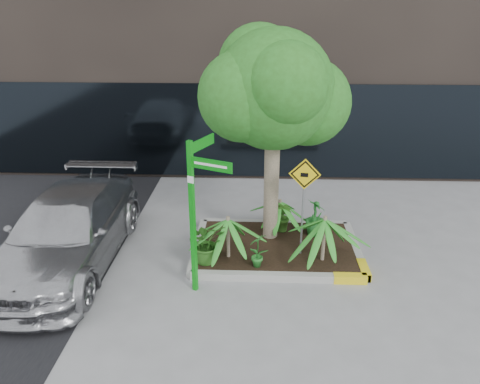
{
  "coord_description": "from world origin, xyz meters",
  "views": [
    {
      "loc": [
        -0.19,
        -8.1,
        4.72
      ],
      "look_at": [
        -0.53,
        0.2,
        1.33
      ],
      "focal_mm": 35.0,
      "sensor_mm": 36.0,
      "label": 1
    }
  ],
  "objects_px": {
    "tree": "(274,90)",
    "cattle_sign": "(304,191)",
    "street_sign_post": "(196,201)",
    "parked_car": "(68,230)"
  },
  "relations": [
    {
      "from": "cattle_sign",
      "to": "street_sign_post",
      "type": "bearing_deg",
      "value": -142.22
    },
    {
      "from": "parked_car",
      "to": "cattle_sign",
      "type": "relative_size",
      "value": 2.42
    },
    {
      "from": "street_sign_post",
      "to": "cattle_sign",
      "type": "bearing_deg",
      "value": 55.39
    },
    {
      "from": "parked_car",
      "to": "street_sign_post",
      "type": "height_order",
      "value": "street_sign_post"
    },
    {
      "from": "tree",
      "to": "cattle_sign",
      "type": "bearing_deg",
      "value": -49.46
    },
    {
      "from": "tree",
      "to": "street_sign_post",
      "type": "relative_size",
      "value": 1.61
    },
    {
      "from": "tree",
      "to": "parked_car",
      "type": "distance_m",
      "value": 4.72
    },
    {
      "from": "street_sign_post",
      "to": "cattle_sign",
      "type": "height_order",
      "value": "street_sign_post"
    },
    {
      "from": "street_sign_post",
      "to": "cattle_sign",
      "type": "relative_size",
      "value": 1.41
    },
    {
      "from": "street_sign_post",
      "to": "tree",
      "type": "bearing_deg",
      "value": 79.22
    }
  ]
}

